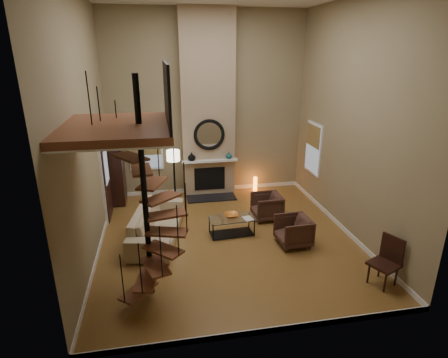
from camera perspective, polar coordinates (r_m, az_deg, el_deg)
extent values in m
cube|color=#A07033|center=(9.04, 0.47, -9.26)|extent=(6.00, 6.50, 0.01)
cube|color=#91815D|center=(11.24, -2.69, 11.36)|extent=(6.00, 0.02, 5.50)
cube|color=#91815D|center=(5.03, 7.55, 0.74)|extent=(6.00, 0.02, 5.50)
cube|color=#91815D|center=(8.08, -21.03, 6.80)|extent=(0.02, 6.50, 5.50)
cube|color=#91815D|center=(9.13, 19.55, 8.33)|extent=(0.02, 6.50, 5.50)
cube|color=white|center=(11.92, -2.48, -1.56)|extent=(6.00, 0.02, 0.12)
cube|color=white|center=(6.43, 6.38, -22.54)|extent=(6.00, 0.02, 0.12)
cube|color=white|center=(9.01, -18.87, -10.08)|extent=(0.02, 6.50, 0.12)
cube|color=white|center=(9.96, 17.75, -6.99)|extent=(0.02, 6.50, 0.12)
cube|color=tan|center=(11.05, -2.55, 11.22)|extent=(1.60, 0.38, 5.50)
cube|color=black|center=(11.32, -1.99, -2.95)|extent=(1.50, 0.60, 0.04)
cube|color=black|center=(11.40, -2.24, 0.06)|extent=(0.95, 0.02, 0.72)
cube|color=white|center=(11.13, -2.22, 2.84)|extent=(1.70, 0.18, 0.06)
torus|color=black|center=(10.99, -2.32, 6.92)|extent=(0.94, 0.10, 0.94)
cylinder|color=white|center=(11.00, -2.33, 6.93)|extent=(0.80, 0.01, 0.80)
imported|color=black|center=(11.07, -5.09, 3.50)|extent=(0.24, 0.24, 0.25)
imported|color=#175053|center=(11.23, 0.78, 3.72)|extent=(0.20, 0.20, 0.21)
cube|color=white|center=(11.35, -12.16, 5.09)|extent=(1.02, 0.04, 1.52)
cube|color=#8C9EB2|center=(11.33, -12.16, 5.06)|extent=(0.90, 0.01, 1.40)
cube|color=#A08547|center=(11.26, -12.24, 6.08)|extent=(0.90, 0.01, 0.98)
cube|color=white|center=(11.10, 13.81, 4.64)|extent=(0.04, 1.02, 1.52)
cube|color=#8C9EB2|center=(11.09, 13.69, 4.64)|extent=(0.01, 0.90, 1.40)
cube|color=#A08547|center=(11.00, 13.78, 6.57)|extent=(0.01, 0.90, 0.63)
cube|color=white|center=(10.24, -18.07, -0.27)|extent=(0.06, 1.05, 2.16)
cube|color=black|center=(10.24, -17.86, -0.39)|extent=(0.05, 0.90, 2.05)
cube|color=#8C9EB2|center=(10.10, -17.94, 1.89)|extent=(0.01, 0.60, 0.90)
cube|color=brown|center=(6.12, -16.43, 7.68)|extent=(1.70, 2.20, 0.12)
cube|color=white|center=(6.14, -16.36, 7.00)|extent=(1.70, 2.20, 0.03)
cube|color=black|center=(6.01, -8.94, 13.15)|extent=(0.04, 2.20, 0.94)
cylinder|color=black|center=(6.43, -12.33, -2.34)|extent=(0.10, 0.10, 4.02)
cube|color=brown|center=(7.03, -13.20, -16.67)|extent=(0.71, 0.78, 0.04)
cylinder|color=black|center=(6.55, -15.61, -14.87)|extent=(0.02, 0.02, 0.94)
cube|color=brown|center=(6.82, -12.01, -15.19)|extent=(0.46, 0.77, 0.04)
cylinder|color=black|center=(6.27, -12.96, -13.52)|extent=(0.02, 0.02, 0.94)
cube|color=brown|center=(6.68, -10.64, -13.22)|extent=(0.55, 0.79, 0.04)
cylinder|color=black|center=(6.14, -9.84, -11.19)|extent=(0.02, 0.02, 0.94)
cube|color=brown|center=(6.62, -9.49, -10.82)|extent=(0.75, 0.74, 0.04)
cylinder|color=black|center=(6.18, -7.25, -8.07)|extent=(0.02, 0.02, 0.94)
cube|color=brown|center=(6.62, -8.89, -8.18)|extent=(0.79, 0.53, 0.04)
cylinder|color=black|center=(6.34, -5.95, -4.63)|extent=(0.02, 0.02, 0.94)
cube|color=brown|center=(6.67, -9.01, -5.51)|extent=(0.77, 0.48, 0.04)
cylinder|color=black|center=(6.56, -6.18, -1.32)|extent=(0.02, 0.02, 0.94)
cube|color=brown|center=(6.71, -9.82, -2.97)|extent=(0.77, 0.72, 0.04)
cylinder|color=black|center=(6.77, -7.76, 1.59)|extent=(0.02, 0.02, 0.94)
cube|color=brown|center=(6.71, -11.17, -0.66)|extent=(0.58, 0.79, 0.04)
cylinder|color=black|center=(6.88, -10.30, 4.03)|extent=(0.02, 0.02, 0.94)
cube|color=brown|center=(6.65, -12.80, 1.42)|extent=(0.41, 0.75, 0.04)
cylinder|color=black|center=(6.88, -13.32, 6.04)|extent=(0.02, 0.02, 0.94)
cube|color=brown|center=(6.53, -14.42, 3.33)|extent=(0.68, 0.79, 0.04)
cylinder|color=black|center=(6.73, -16.33, 7.76)|extent=(0.02, 0.02, 0.94)
cube|color=brown|center=(6.35, -15.73, 5.19)|extent=(0.80, 0.64, 0.04)
cylinder|color=black|center=(6.46, -18.83, 9.39)|extent=(0.02, 0.02, 0.94)
cube|color=brown|center=(6.14, -16.47, 7.13)|extent=(0.72, 0.34, 0.04)
cylinder|color=black|center=(6.11, -20.31, 11.16)|extent=(0.02, 0.02, 0.94)
cube|color=black|center=(11.17, -16.38, 1.01)|extent=(0.39, 0.82, 1.84)
imported|color=tan|center=(9.06, -10.46, -6.72)|extent=(1.46, 2.65, 0.73)
imported|color=#472A20|center=(9.98, 7.08, -4.23)|extent=(0.77, 0.75, 0.69)
imported|color=#472A20|center=(8.79, 11.21, -7.93)|extent=(0.79, 0.77, 0.69)
cube|color=silver|center=(9.02, 1.22, -6.16)|extent=(1.18, 0.64, 0.02)
cube|color=black|center=(9.21, 1.20, -8.48)|extent=(1.08, 0.54, 0.01)
cylinder|color=black|center=(8.82, -1.71, -8.40)|extent=(0.03, 0.03, 0.42)
cylinder|color=black|center=(9.07, 4.78, -7.63)|extent=(0.03, 0.03, 0.42)
cylinder|color=black|center=(9.20, -2.30, -7.15)|extent=(0.03, 0.03, 0.42)
cylinder|color=black|center=(9.44, 3.93, -6.45)|extent=(0.03, 0.03, 0.42)
imported|color=#CA6D23|center=(9.04, 1.16, -5.69)|extent=(0.35, 0.35, 0.09)
imported|color=gray|center=(8.95, 3.62, -6.25)|extent=(0.27, 0.32, 0.03)
cylinder|color=black|center=(10.85, -7.58, -4.17)|extent=(0.33, 0.33, 0.03)
cylinder|color=black|center=(10.56, -7.77, -0.27)|extent=(0.04, 0.04, 1.44)
cylinder|color=#F2E5C6|center=(10.34, -7.96, 3.64)|extent=(0.37, 0.37, 0.30)
cylinder|color=orange|center=(11.84, 4.89, -0.77)|extent=(0.13, 0.13, 0.46)
cube|color=black|center=(7.87, 23.72, -12.15)|extent=(0.65, 0.65, 0.06)
cube|color=black|center=(7.90, 24.81, -10.00)|extent=(0.23, 0.45, 0.58)
cylinder|color=black|center=(7.78, 23.87, -14.57)|extent=(0.05, 0.05, 0.47)
cylinder|color=black|center=(8.05, 25.31, -13.57)|extent=(0.05, 0.05, 0.47)
cylinder|color=black|center=(7.93, 21.66, -13.54)|extent=(0.05, 0.05, 0.47)
cylinder|color=black|center=(8.19, 23.14, -12.61)|extent=(0.05, 0.05, 0.47)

